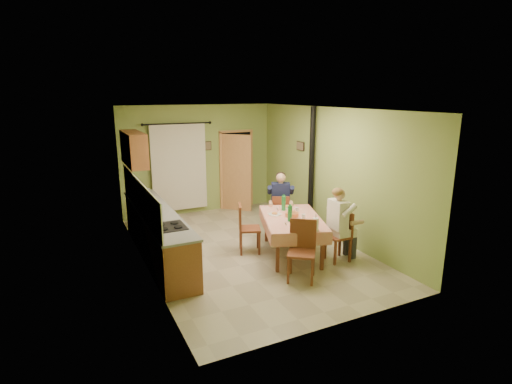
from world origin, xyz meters
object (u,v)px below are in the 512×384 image
dining_table (292,236)px  man_far (281,197)px  chair_far (280,223)px  chair_near (301,263)px  man_right (339,216)px  stove_flue (311,185)px  chair_right (338,246)px  chair_left (249,238)px

dining_table → man_far: 1.23m
dining_table → man_far: size_ratio=1.47×
dining_table → chair_far: chair_far is taller
dining_table → chair_near: (-0.41, -1.00, -0.09)m
chair_far → chair_near: (-0.75, -2.06, 0.00)m
man_right → chair_far: bearing=12.0°
man_far → stove_flue: 0.90m
chair_far → chair_right: (0.30, -1.69, 0.00)m
chair_far → man_far: man_far is taller
chair_near → chair_right: 1.12m
chair_left → dining_table: bearing=76.6°
dining_table → chair_near: 1.09m
dining_table → man_far: man_far is taller
chair_far → stove_flue: size_ratio=0.33×
stove_flue → man_right: bearing=-107.8°
chair_right → chair_far: bearing=12.4°
chair_left → man_right: 1.83m
chair_left → man_far: man_far is taller
chair_far → man_right: 1.81m
dining_table → man_right: bearing=-25.2°
chair_near → man_far: (0.76, 2.07, 0.59)m
chair_near → man_right: bearing=-123.2°
chair_left → man_far: (1.04, 0.59, 0.59)m
man_right → stove_flue: (0.59, 1.84, 0.15)m
man_far → chair_right: bearing=-53.0°
dining_table → chair_far: (0.34, 1.06, -0.09)m
chair_far → chair_near: chair_near is taller
chair_left → stove_flue: stove_flue is taller
chair_right → man_far: 1.83m
chair_far → man_right: bearing=-53.2°
chair_right → stove_flue: bearing=-15.2°
dining_table → chair_right: size_ratio=2.17×
man_far → dining_table: bearing=-80.7°
chair_near → chair_right: chair_near is taller
chair_near → man_right: (1.04, 0.37, 0.59)m
man_right → man_far: bearing=11.8°
dining_table → stove_flue: (1.22, 1.21, 0.64)m
dining_table → chair_right: bearing=-24.7°
man_right → stove_flue: size_ratio=0.50×
chair_far → stove_flue: (0.88, 0.15, 0.74)m
chair_left → man_far: size_ratio=0.70×
chair_near → chair_left: 1.51m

